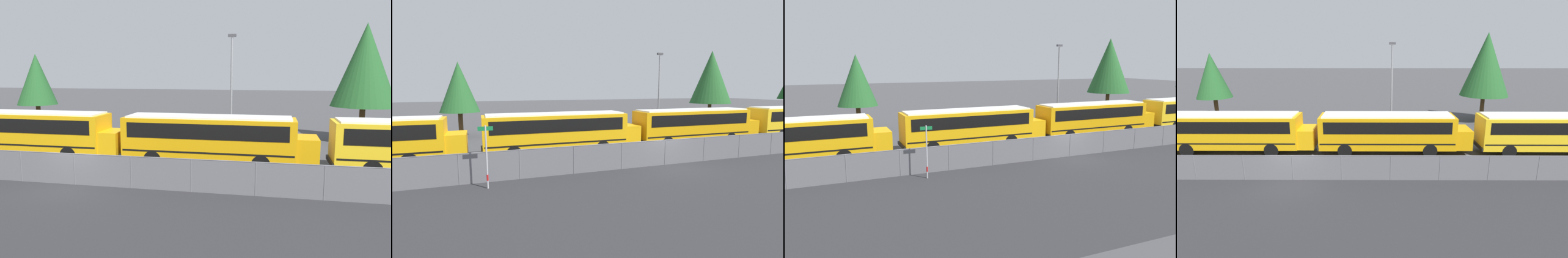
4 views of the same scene
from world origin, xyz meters
TOP-DOWN VIEW (x-y plane):
  - ground_plane at (0.00, 0.00)m, footprint 200.00×200.00m
  - road_strip at (0.00, -6.00)m, footprint 94.52×12.00m
  - fence at (-0.00, -0.00)m, footprint 60.59×0.07m
  - school_bus_1 at (-5.55, 5.12)m, footprint 11.54×2.48m
  - school_bus_2 at (6.27, 5.06)m, footprint 11.54×2.48m
  - street_sign at (-10.76, -1.04)m, footprint 0.70×0.09m
  - light_pole at (6.70, 11.35)m, footprint 0.60×0.24m
  - tree_0 at (16.84, 15.33)m, footprint 5.04×5.04m
  - tree_2 at (-12.78, 16.25)m, footprint 3.76×3.76m

SIDE VIEW (x-z plane):
  - ground_plane at x=0.00m, z-range 0.00..0.00m
  - road_strip at x=0.00m, z-range 0.00..0.01m
  - fence at x=0.00m, z-range 0.02..1.65m
  - street_sign at x=-10.76m, z-range 0.09..3.19m
  - school_bus_1 at x=-5.55m, z-range 0.31..3.39m
  - school_bus_2 at x=6.27m, z-range 0.31..3.39m
  - light_pole at x=6.70m, z-range 0.39..8.78m
  - tree_2 at x=-12.78m, z-range 1.22..8.59m
  - tree_0 at x=16.84m, z-range 1.44..10.90m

